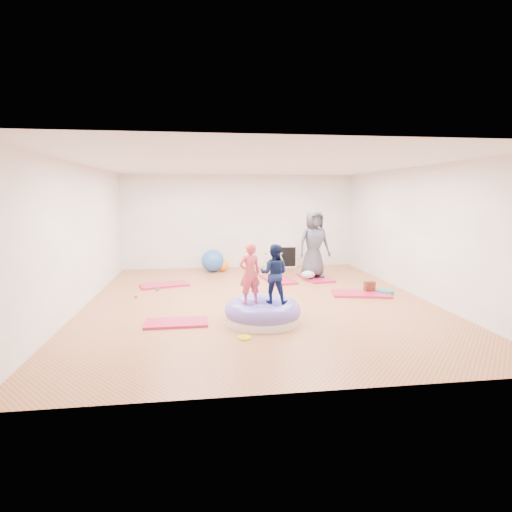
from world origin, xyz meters
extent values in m
cube|color=#C27345|center=(0.00, 0.00, 0.00)|extent=(7.00, 8.00, 0.01)
cube|color=silver|center=(0.00, 0.00, 2.80)|extent=(7.00, 8.00, 0.01)
cube|color=beige|center=(0.00, 4.00, 1.40)|extent=(7.00, 0.01, 2.80)
cube|color=beige|center=(0.00, -4.00, 1.40)|extent=(7.00, 0.01, 2.80)
cube|color=beige|center=(-3.50, 0.00, 1.40)|extent=(0.01, 8.00, 2.80)
cube|color=beige|center=(3.50, 0.00, 1.40)|extent=(0.01, 8.00, 2.80)
cube|color=#CE204C|center=(-1.60, -1.36, 0.02)|extent=(1.07, 0.54, 0.04)
cube|color=#CE204C|center=(-2.08, 1.65, 0.02)|extent=(1.25, 0.87, 0.05)
cube|color=#CE204C|center=(0.79, 1.90, 0.03)|extent=(0.83, 1.31, 0.05)
cube|color=#CE204C|center=(2.34, 0.15, 0.03)|extent=(1.34, 0.88, 0.05)
cube|color=#CE204C|center=(1.81, 1.98, 0.03)|extent=(0.78, 1.30, 0.05)
cylinder|color=silver|center=(-0.11, -1.43, 0.07)|extent=(1.29, 1.29, 0.15)
torus|color=#6258BB|center=(-0.11, -1.43, 0.21)|extent=(1.33, 1.33, 0.35)
ellipsoid|color=#6258BB|center=(-0.11, -1.43, 0.13)|extent=(0.71, 0.71, 0.32)
imported|color=#DC4450|center=(-0.34, -1.44, 0.92)|extent=(0.44, 0.34, 1.06)
imported|color=#101D48|center=(0.08, -1.43, 0.90)|extent=(0.60, 0.53, 1.03)
imported|color=#3A3945|center=(1.76, 2.00, 0.93)|extent=(0.95, 0.71, 1.76)
ellipsoid|color=#9CD1FB|center=(1.57, 1.81, 0.15)|extent=(0.36, 0.23, 0.21)
sphere|color=beige|center=(1.57, 1.65, 0.18)|extent=(0.17, 0.17, 0.17)
sphere|color=green|center=(-2.20, 1.17, 0.03)|extent=(0.07, 0.07, 0.07)
sphere|color=red|center=(1.00, 1.46, 0.03)|extent=(0.07, 0.07, 0.07)
sphere|color=#2B58B0|center=(1.11, 1.66, 0.03)|extent=(0.07, 0.07, 0.07)
sphere|color=green|center=(-2.01, 1.78, 0.03)|extent=(0.07, 0.07, 0.07)
sphere|color=#2B58B0|center=(-0.57, -1.16, 0.03)|extent=(0.07, 0.07, 0.07)
sphere|color=red|center=(0.12, 1.97, 0.03)|extent=(0.07, 0.07, 0.07)
sphere|color=red|center=(-2.58, 0.53, 0.03)|extent=(0.07, 0.07, 0.07)
sphere|color=#2B58B0|center=(-0.86, 3.32, 0.32)|extent=(0.64, 0.64, 0.64)
sphere|color=orange|center=(-0.57, 3.37, 0.18)|extent=(0.35, 0.35, 0.35)
cylinder|color=silver|center=(0.72, 3.20, 0.27)|extent=(0.19, 0.19, 0.50)
cylinder|color=silver|center=(0.72, 3.62, 0.27)|extent=(0.19, 0.19, 0.50)
cylinder|color=silver|center=(1.18, 3.20, 0.27)|extent=(0.19, 0.19, 0.50)
cylinder|color=silver|center=(1.18, 3.62, 0.27)|extent=(0.19, 0.19, 0.50)
cylinder|color=silver|center=(0.95, 3.41, 0.48)|extent=(0.48, 0.03, 0.03)
sphere|color=red|center=(0.71, 3.41, 0.48)|extent=(0.06, 0.06, 0.06)
sphere|color=#2B58B0|center=(1.19, 3.41, 0.48)|extent=(0.06, 0.06, 0.06)
cube|color=silver|center=(1.37, 3.80, 0.34)|extent=(0.68, 0.33, 0.68)
cube|color=black|center=(1.37, 3.64, 0.34)|extent=(0.59, 0.02, 0.59)
cube|color=silver|center=(1.37, 3.75, 0.34)|extent=(0.02, 0.23, 0.60)
cube|color=silver|center=(1.37, 3.75, 0.34)|extent=(0.60, 0.23, 0.02)
cylinder|color=#1D7571|center=(2.91, 0.18, 0.04)|extent=(0.37, 0.37, 0.08)
cube|color=#AA4429|center=(2.59, 0.29, 0.13)|extent=(0.24, 0.16, 0.27)
cylinder|color=#D2DC0E|center=(-0.52, -2.23, 0.02)|extent=(0.21, 0.21, 0.03)
camera|label=1|loc=(-1.12, -8.09, 2.19)|focal=28.00mm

